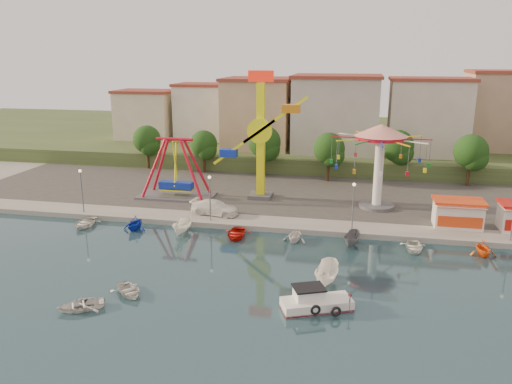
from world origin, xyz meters
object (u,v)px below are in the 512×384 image
(kamikaze_tower, at_px, (264,140))
(skiff, at_px, (327,275))
(van, at_px, (215,207))
(wave_swinger, at_px, (380,147))
(rowboat_a, at_px, (129,290))
(pirate_ship_ride, at_px, (176,169))
(cabin_motorboat, at_px, (315,303))

(kamikaze_tower, xyz_separation_m, skiff, (9.95, -23.07, -7.48))
(skiff, relative_size, van, 0.81)
(wave_swinger, relative_size, rowboat_a, 3.46)
(pirate_ship_ride, height_order, rowboat_a, pirate_ship_ride)
(cabin_motorboat, relative_size, skiff, 1.23)
(wave_swinger, xyz_separation_m, rowboat_a, (-20.44, -26.96, -7.85))
(skiff, bearing_deg, cabin_motorboat, -91.23)
(rowboat_a, xyz_separation_m, skiff, (15.80, 5.12, 0.56))
(kamikaze_tower, xyz_separation_m, rowboat_a, (-5.85, -28.19, -8.05))
(van, bearing_deg, cabin_motorboat, -136.97)
(pirate_ship_ride, xyz_separation_m, wave_swinger, (26.07, 0.57, 3.80))
(skiff, height_order, van, van)
(rowboat_a, height_order, skiff, skiff)
(kamikaze_tower, distance_m, van, 11.47)
(cabin_motorboat, bearing_deg, skiff, 58.72)
(cabin_motorboat, relative_size, rowboat_a, 1.73)
(cabin_motorboat, xyz_separation_m, van, (-13.66, 19.47, 0.93))
(pirate_ship_ride, relative_size, rowboat_a, 2.98)
(rowboat_a, bearing_deg, skiff, -28.70)
(pirate_ship_ride, height_order, van, pirate_ship_ride)
(cabin_motorboat, bearing_deg, pirate_ship_ride, 105.71)
(pirate_ship_ride, height_order, kamikaze_tower, kamikaze_tower)
(kamikaze_tower, relative_size, cabin_motorboat, 2.85)
(pirate_ship_ride, xyz_separation_m, cabin_motorboat, (20.81, -25.69, -3.88))
(rowboat_a, height_order, van, van)
(cabin_motorboat, bearing_deg, kamikaze_tower, 85.46)
(pirate_ship_ride, distance_m, van, 9.92)
(pirate_ship_ride, xyz_separation_m, kamikaze_tower, (11.47, 1.80, 4.00))
(cabin_motorboat, bearing_deg, wave_swinger, 55.39)
(wave_swinger, bearing_deg, cabin_motorboat, -101.33)
(kamikaze_tower, bearing_deg, cabin_motorboat, -71.25)
(pirate_ship_ride, height_order, wave_swinger, wave_swinger)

